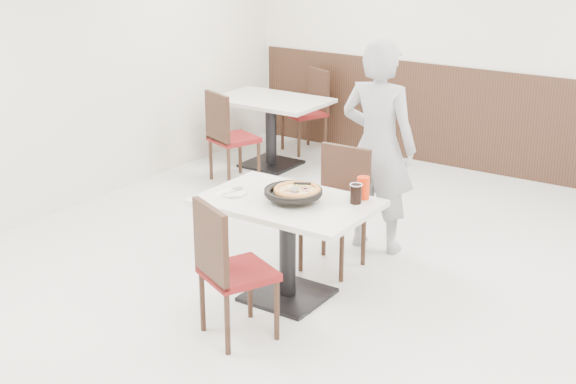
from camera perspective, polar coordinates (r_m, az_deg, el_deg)
The scene contains 20 objects.
floor at distance 5.89m, azimuth 2.81°, elevation -7.49°, with size 7.00×7.00×0.00m, color silver.
wall_back at distance 8.55m, azimuth 15.40°, elevation 10.23°, with size 6.00×0.04×2.80m, color beige.
wall_left at distance 7.37m, azimuth -17.62°, elevation 8.64°, with size 0.04×7.00×2.80m, color beige.
wainscot_back at distance 8.70m, azimuth 14.86°, elevation 4.70°, with size 5.90×0.03×1.10m, color black.
main_table at distance 5.74m, azimuth -0.03°, elevation -4.10°, with size 1.20×0.80×0.75m, color beige, non-canonical shape.
chair_near at distance 5.20m, azimuth -3.55°, elevation -5.52°, with size 0.42×0.42×0.95m, color black, non-canonical shape.
chair_far at distance 6.18m, azimuth 3.22°, elevation -1.38°, with size 0.42×0.42×0.95m, color black, non-canonical shape.
trivet at distance 5.59m, azimuth 0.58°, elevation -0.41°, with size 0.13×0.13×0.04m, color black.
pizza_pan at distance 5.56m, azimuth 0.38°, elevation -0.25°, with size 0.35×0.35×0.01m, color black.
pizza at distance 5.57m, azimuth 0.66°, elevation -0.03°, with size 0.31×0.31×0.02m, color #CD8237.
pizza_server at distance 5.54m, azimuth 0.49°, elevation 0.21°, with size 0.07×0.09×0.00m, color silver.
napkin at distance 5.74m, azimuth -4.26°, elevation -0.09°, with size 0.15×0.15×0.00m, color white.
side_plate at distance 5.73m, azimuth -3.90°, elevation -0.07°, with size 0.18×0.18×0.01m, color silver.
fork at distance 5.72m, azimuth -3.94°, elevation 0.01°, with size 0.01×0.16×0.00m, color silver.
cola_glass at distance 5.54m, azimuth 4.85°, elevation -0.16°, with size 0.08×0.08×0.13m, color black.
red_cup at distance 5.63m, azimuth 5.37°, elevation 0.29°, with size 0.09×0.09×0.16m, color red.
diner_person at distance 6.47m, azimuth 6.44°, elevation 3.21°, with size 0.64×0.42×1.74m, color #9D9DA2.
bg_table_left at distance 8.76m, azimuth -1.21°, elevation 4.27°, with size 1.20×0.80×0.75m, color beige, non-canonical shape.
bg_chair_left_near at distance 8.24m, azimuth -3.86°, elevation 3.96°, with size 0.42×0.42×0.95m, color black, non-canonical shape.
bg_chair_left_far at distance 9.28m, azimuth 1.14°, elevation 5.77°, with size 0.42×0.42×0.95m, color black, non-canonical shape.
Camera 1 is at (2.68, -4.52, 2.67)m, focal length 50.00 mm.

